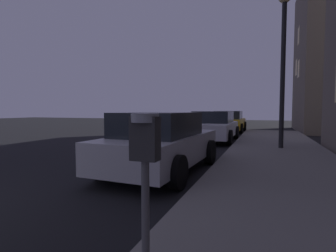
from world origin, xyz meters
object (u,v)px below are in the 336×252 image
at_px(car_white, 213,126).
at_px(street_lamp, 284,44).
at_px(car_silver, 162,142).
at_px(car_yellow_cab, 229,122).
at_px(parking_meter, 145,160).

distance_m(car_white, street_lamp, 4.85).
xyz_separation_m(car_silver, car_yellow_cab, (0.00, 12.23, -0.01)).
xyz_separation_m(car_yellow_cab, street_lamp, (2.87, -8.03, 3.06)).
bearing_deg(car_silver, car_white, 89.98).
relative_size(parking_meter, street_lamp, 0.24).
xyz_separation_m(car_white, car_yellow_cab, (-0.00, 5.57, -0.01)).
height_order(car_yellow_cab, street_lamp, street_lamp).
bearing_deg(car_yellow_cab, car_white, -90.00).
bearing_deg(parking_meter, car_yellow_cab, 95.43).
xyz_separation_m(parking_meter, car_yellow_cab, (-1.56, 16.39, -0.45)).
distance_m(car_yellow_cab, street_lamp, 9.06).
relative_size(car_silver, street_lamp, 0.75).
bearing_deg(car_silver, street_lamp, 55.69).
bearing_deg(car_silver, car_yellow_cab, 89.99).
bearing_deg(parking_meter, street_lamp, 81.11).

